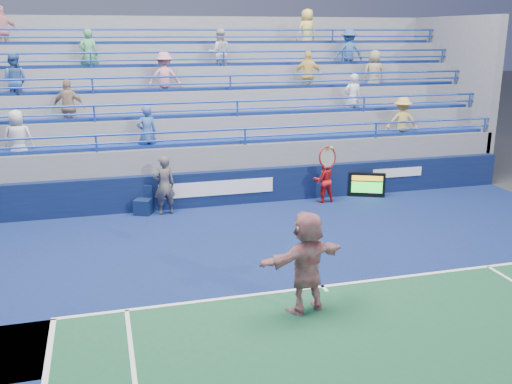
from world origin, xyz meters
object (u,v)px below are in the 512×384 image
object	(u,v)px
tennis_player	(307,262)
line_judge	(164,185)
serve_speed_board	(367,185)
judge_chair	(143,206)
ball_girl	(323,180)

from	to	relation	value
tennis_player	line_judge	size ratio (longest dim) A/B	1.83
serve_speed_board	line_judge	bearing A→B (deg)	-179.00
serve_speed_board	judge_chair	bearing A→B (deg)	179.55
serve_speed_board	judge_chair	world-z (taller)	judge_chair
serve_speed_board	judge_chair	xyz separation A→B (m)	(-7.27, 0.06, -0.14)
judge_chair	tennis_player	bearing A→B (deg)	-69.96
tennis_player	line_judge	distance (m)	7.15
line_judge	tennis_player	bearing A→B (deg)	95.15
judge_chair	tennis_player	xyz separation A→B (m)	(2.57, -7.05, 0.75)
tennis_player	line_judge	xyz separation A→B (m)	(-1.94, 6.88, -0.13)
tennis_player	line_judge	world-z (taller)	tennis_player
serve_speed_board	line_judge	xyz separation A→B (m)	(-6.64, -0.12, 0.48)
tennis_player	ball_girl	bearing A→B (deg)	65.70
ball_girl	serve_speed_board	bearing A→B (deg)	-174.49
serve_speed_board	ball_girl	size ratio (longest dim) A/B	0.78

